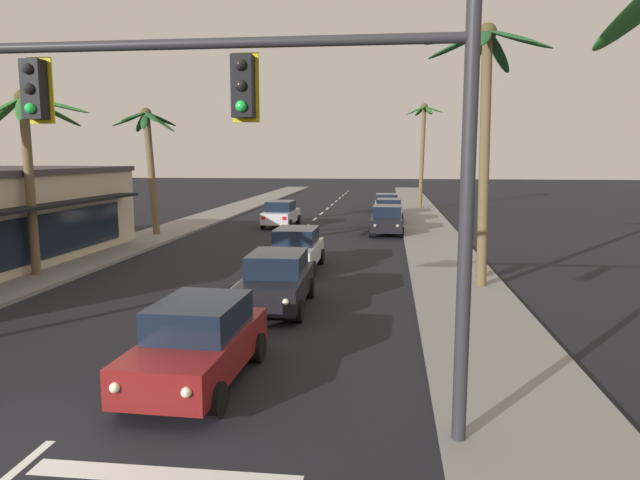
# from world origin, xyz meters

# --- Properties ---
(ground_plane) EXTENTS (220.00, 220.00, 0.00)m
(ground_plane) POSITION_xyz_m (0.00, 0.00, 0.00)
(ground_plane) COLOR black
(sidewalk_right) EXTENTS (3.20, 110.00, 0.14)m
(sidewalk_right) POSITION_xyz_m (7.80, 20.00, 0.07)
(sidewalk_right) COLOR gray
(sidewalk_right) RESTS_ON ground
(sidewalk_left) EXTENTS (3.20, 110.00, 0.14)m
(sidewalk_left) POSITION_xyz_m (-7.80, 20.00, 0.07)
(sidewalk_left) COLOR gray
(sidewalk_left) RESTS_ON ground
(lane_markings) EXTENTS (4.28, 87.74, 0.01)m
(lane_markings) POSITION_xyz_m (0.46, 19.58, 0.00)
(lane_markings) COLOR silver
(lane_markings) RESTS_ON ground
(traffic_signal_mast) EXTENTS (10.44, 0.41, 7.02)m
(traffic_signal_mast) POSITION_xyz_m (3.30, 0.75, 4.96)
(traffic_signal_mast) COLOR #2D2D33
(traffic_signal_mast) RESTS_ON ground
(sedan_lead_at_stop_bar) EXTENTS (2.06, 4.50, 1.68)m
(sedan_lead_at_stop_bar) POSITION_xyz_m (1.59, 2.79, 0.85)
(sedan_lead_at_stop_bar) COLOR maroon
(sedan_lead_at_stop_bar) RESTS_ON ground
(sedan_third_in_queue) EXTENTS (2.01, 4.48, 1.68)m
(sedan_third_in_queue) POSITION_xyz_m (2.03, 8.71, 0.85)
(sedan_third_in_queue) COLOR black
(sedan_third_in_queue) RESTS_ON ground
(sedan_fifth_in_queue) EXTENTS (1.96, 4.45, 1.68)m
(sedan_fifth_in_queue) POSITION_xyz_m (1.66, 14.63, 0.85)
(sedan_fifth_in_queue) COLOR silver
(sedan_fifth_in_queue) RESTS_ON ground
(sedan_oncoming_far) EXTENTS (2.04, 4.49, 1.68)m
(sedan_oncoming_far) POSITION_xyz_m (-1.61, 28.73, 0.85)
(sedan_oncoming_far) COLOR silver
(sedan_oncoming_far) RESTS_ON ground
(sedan_parked_nearest_kerb) EXTENTS (1.95, 4.45, 1.68)m
(sedan_parked_nearest_kerb) POSITION_xyz_m (5.23, 25.83, 0.85)
(sedan_parked_nearest_kerb) COLOR black
(sedan_parked_nearest_kerb) RESTS_ON ground
(sedan_parked_mid_kerb) EXTENTS (1.99, 4.47, 1.68)m
(sedan_parked_mid_kerb) POSITION_xyz_m (5.35, 31.28, 0.85)
(sedan_parked_mid_kerb) COLOR #4C515B
(sedan_parked_mid_kerb) RESTS_ON ground
(sedan_parked_far_kerb) EXTENTS (2.03, 4.48, 1.68)m
(sedan_parked_far_kerb) POSITION_xyz_m (5.16, 36.48, 0.85)
(sedan_parked_far_kerb) COLOR silver
(sedan_parked_far_kerb) RESTS_ON ground
(palm_left_second) EXTENTS (4.65, 4.47, 6.93)m
(palm_left_second) POSITION_xyz_m (-7.82, 11.97, 5.02)
(palm_left_second) COLOR brown
(palm_left_second) RESTS_ON ground
(palm_left_third) EXTENTS (3.64, 3.79, 7.22)m
(palm_left_third) POSITION_xyz_m (-8.09, 23.34, 5.14)
(palm_left_third) COLOR brown
(palm_left_third) RESTS_ON ground
(palm_right_second) EXTENTS (4.16, 3.93, 8.82)m
(palm_right_second) POSITION_xyz_m (8.43, 11.93, 6.31)
(palm_right_second) COLOR brown
(palm_right_second) RESTS_ON ground
(palm_right_farthest) EXTENTS (3.12, 3.12, 8.94)m
(palm_right_farthest) POSITION_xyz_m (8.13, 42.23, 6.13)
(palm_right_farthest) COLOR brown
(palm_right_farthest) RESTS_ON ground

